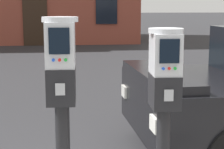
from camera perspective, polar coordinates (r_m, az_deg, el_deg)
parking_meter_near_kerb at (r=2.39m, az=-7.43°, el=-2.64°), size 0.22×0.26×1.48m
parking_meter_twin_adjacent at (r=2.47m, az=7.70°, el=-3.39°), size 0.22×0.26×1.40m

